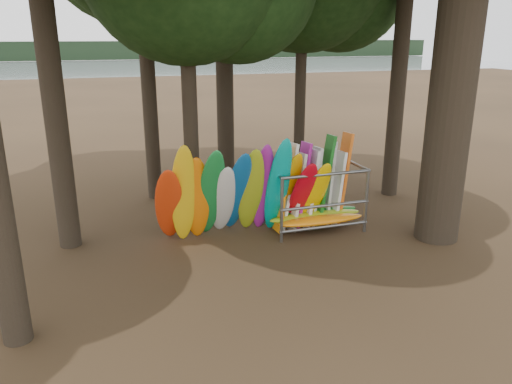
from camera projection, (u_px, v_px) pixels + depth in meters
name	position (u px, v px, depth m)	size (l,w,h in m)	color
ground	(296.00, 257.00, 13.12)	(120.00, 120.00, 0.00)	#47331E
lake	(131.00, 77.00, 67.66)	(160.00, 160.00, 0.00)	gray
far_shore	(114.00, 50.00, 112.50)	(160.00, 4.00, 4.00)	black
kayak_row	(243.00, 194.00, 13.98)	(5.09, 2.01, 3.13)	red
storage_rack	(314.00, 198.00, 14.86)	(3.02, 1.53, 2.81)	slate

